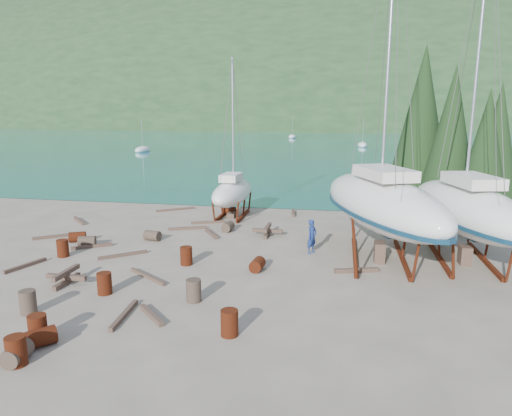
% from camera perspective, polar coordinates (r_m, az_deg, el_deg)
% --- Properties ---
extents(ground, '(600.00, 600.00, 0.00)m').
position_cam_1_polar(ground, '(20.60, -6.68, -8.54)').
color(ground, '#6C6455').
rests_on(ground, ground).
extents(bay_water, '(700.00, 700.00, 0.00)m').
position_cam_1_polar(bay_water, '(333.53, 9.83, 10.51)').
color(bay_water, '#1A7783').
rests_on(bay_water, ground).
extents(far_hill, '(800.00, 360.00, 110.00)m').
position_cam_1_polar(far_hill, '(338.52, 9.84, 10.52)').
color(far_hill, '#1D3319').
rests_on(far_hill, ground).
extents(far_house_left, '(6.60, 5.60, 5.60)m').
position_cam_1_polar(far_house_left, '(218.60, -6.99, 10.71)').
color(far_house_left, beige).
rests_on(far_house_left, ground).
extents(far_house_center, '(6.60, 5.60, 5.60)m').
position_cam_1_polar(far_house_center, '(210.04, 3.66, 10.73)').
color(far_house_center, beige).
rests_on(far_house_center, ground).
extents(far_house_right, '(6.60, 5.60, 5.60)m').
position_cam_1_polar(far_house_right, '(209.83, 17.56, 10.21)').
color(far_house_right, beige).
rests_on(far_house_right, ground).
extents(cypress_near_right, '(3.60, 3.60, 10.00)m').
position_cam_1_polar(cypress_near_right, '(31.14, 23.20, 8.43)').
color(cypress_near_right, black).
rests_on(cypress_near_right, ground).
extents(cypress_mid_right, '(3.06, 3.06, 8.50)m').
position_cam_1_polar(cypress_mid_right, '(29.62, 26.72, 6.30)').
color(cypress_mid_right, black).
rests_on(cypress_mid_right, ground).
extents(cypress_back_left, '(4.14, 4.14, 11.50)m').
position_cam_1_polar(cypress_back_left, '(32.80, 19.99, 10.32)').
color(cypress_back_left, black).
rests_on(cypress_back_left, ground).
extents(cypress_far_right, '(3.24, 3.24, 9.00)m').
position_cam_1_polar(cypress_far_right, '(32.90, 27.89, 7.13)').
color(cypress_far_right, black).
rests_on(cypress_far_right, ground).
extents(moored_boat_left, '(2.00, 5.00, 6.05)m').
position_cam_1_polar(moored_boat_left, '(86.48, -13.98, 7.06)').
color(moored_boat_left, white).
rests_on(moored_boat_left, ground).
extents(moored_boat_mid, '(2.00, 5.00, 6.05)m').
position_cam_1_polar(moored_boat_mid, '(98.72, 13.16, 7.66)').
color(moored_boat_mid, white).
rests_on(moored_boat_mid, ground).
extents(moored_boat_far, '(2.00, 5.00, 6.05)m').
position_cam_1_polar(moored_boat_far, '(129.32, 4.55, 8.87)').
color(moored_boat_far, white).
rests_on(moored_boat_far, ground).
extents(large_sailboat_near, '(7.19, 11.67, 17.73)m').
position_cam_1_polar(large_sailboat_near, '(22.97, 15.40, 0.66)').
color(large_sailboat_near, white).
rests_on(large_sailboat_near, ground).
extents(large_sailboat_far, '(5.29, 10.65, 16.21)m').
position_cam_1_polar(large_sailboat_far, '(24.09, 24.83, -0.01)').
color(large_sailboat_far, white).
rests_on(large_sailboat_far, ground).
extents(small_sailboat_shore, '(2.41, 6.78, 10.70)m').
position_cam_1_polar(small_sailboat_shore, '(31.51, -2.97, 2.03)').
color(small_sailboat_shore, white).
rests_on(small_sailboat_shore, ground).
extents(worker, '(0.70, 0.77, 1.77)m').
position_cam_1_polar(worker, '(23.69, 7.00, -3.56)').
color(worker, navy).
rests_on(worker, ground).
extents(drum_1, '(0.67, 0.94, 0.58)m').
position_cam_1_polar(drum_1, '(15.56, -27.72, -15.79)').
color(drum_1, '#2D2823').
rests_on(drum_1, ground).
extents(drum_2, '(1.04, 0.88, 0.58)m').
position_cam_1_polar(drum_2, '(27.56, -21.42, -3.38)').
color(drum_2, '#5A1C0F').
rests_on(drum_2, ground).
extents(drum_3, '(0.58, 0.58, 0.88)m').
position_cam_1_polar(drum_3, '(15.37, -27.79, -15.52)').
color(drum_3, '#5A1C0F').
rests_on(drum_3, ground).
extents(drum_4, '(0.97, 0.72, 0.58)m').
position_cam_1_polar(drum_4, '(32.47, -3.36, -0.34)').
color(drum_4, '#5A1C0F').
rests_on(drum_4, ground).
extents(drum_5, '(0.58, 0.58, 0.88)m').
position_cam_1_polar(drum_5, '(17.98, -7.80, -10.18)').
color(drum_5, '#2D2823').
rests_on(drum_5, ground).
extents(drum_6, '(0.66, 0.93, 0.58)m').
position_cam_1_polar(drum_6, '(21.13, 0.17, -7.09)').
color(drum_6, '#5A1C0F').
rests_on(drum_6, ground).
extents(drum_7, '(0.58, 0.58, 0.88)m').
position_cam_1_polar(drum_7, '(15.33, -3.34, -14.13)').
color(drum_7, '#5A1C0F').
rests_on(drum_7, ground).
extents(drum_8, '(0.58, 0.58, 0.88)m').
position_cam_1_polar(drum_8, '(25.04, -23.00, -4.65)').
color(drum_8, '#5A1C0F').
rests_on(drum_8, ground).
extents(drum_9, '(0.97, 0.73, 0.58)m').
position_cam_1_polar(drum_9, '(26.59, -12.82, -3.39)').
color(drum_9, '#2D2823').
rests_on(drum_9, ground).
extents(drum_10, '(0.58, 0.58, 0.88)m').
position_cam_1_polar(drum_10, '(19.48, -18.42, -8.93)').
color(drum_10, '#5A1C0F').
rests_on(drum_10, ground).
extents(drum_11, '(0.68, 0.94, 0.58)m').
position_cam_1_polar(drum_11, '(27.97, -3.52, -2.35)').
color(drum_11, '#2D2823').
rests_on(drum_11, ground).
extents(drum_12, '(1.02, 1.04, 0.58)m').
position_cam_1_polar(drum_12, '(16.21, -25.30, -14.41)').
color(drum_12, '#5A1C0F').
rests_on(drum_12, ground).
extents(drum_13, '(0.58, 0.58, 0.88)m').
position_cam_1_polar(drum_13, '(16.49, -25.62, -13.41)').
color(drum_13, '#5A1C0F').
rests_on(drum_13, ground).
extents(drum_14, '(0.58, 0.58, 0.88)m').
position_cam_1_polar(drum_14, '(22.14, -8.71, -5.93)').
color(drum_14, '#5A1C0F').
rests_on(drum_14, ground).
extents(drum_15, '(1.02, 0.82, 0.58)m').
position_cam_1_polar(drum_15, '(26.45, -20.37, -3.93)').
color(drum_15, '#2D2823').
rests_on(drum_15, ground).
extents(drum_16, '(0.58, 0.58, 0.88)m').
position_cam_1_polar(drum_16, '(18.72, -26.61, -10.48)').
color(drum_16, '#2D2823').
rests_on(drum_16, ground).
extents(timber_0, '(2.48, 1.84, 0.14)m').
position_cam_1_polar(timber_0, '(34.41, -10.00, -0.18)').
color(timber_0, brown).
rests_on(timber_0, ground).
extents(timber_1, '(2.01, 0.75, 0.19)m').
position_cam_1_polar(timber_1, '(21.46, 12.44, -7.62)').
color(timber_1, brown).
rests_on(timber_1, ground).
extents(timber_2, '(1.68, 1.63, 0.19)m').
position_cam_1_polar(timber_2, '(32.52, -21.24, -1.48)').
color(timber_2, brown).
rests_on(timber_2, ground).
extents(timber_3, '(2.26, 1.62, 0.15)m').
position_cam_1_polar(timber_3, '(20.85, -13.41, -8.32)').
color(timber_3, brown).
rests_on(timber_3, ground).
extents(timber_4, '(1.85, 1.35, 0.17)m').
position_cam_1_polar(timber_4, '(26.17, -19.83, -4.52)').
color(timber_4, brown).
rests_on(timber_4, ground).
extents(timber_5, '(0.37, 2.40, 0.16)m').
position_cam_1_polar(timber_5, '(17.34, -16.18, -12.72)').
color(timber_5, brown).
rests_on(timber_5, ground).
extents(timber_6, '(0.39, 1.84, 0.19)m').
position_cam_1_polar(timber_6, '(32.66, 4.70, -0.64)').
color(timber_6, brown).
rests_on(timber_6, ground).
extents(timber_7, '(1.43, 1.42, 0.17)m').
position_cam_1_polar(timber_7, '(17.09, -12.94, -12.89)').
color(timber_7, brown).
rests_on(timber_7, ground).
extents(timber_8, '(1.31, 1.85, 0.19)m').
position_cam_1_polar(timber_8, '(27.26, -5.64, -3.19)').
color(timber_8, brown).
rests_on(timber_8, ground).
extents(timber_9, '(2.13, 0.97, 0.15)m').
position_cam_1_polar(timber_9, '(30.08, -6.02, -1.79)').
color(timber_9, brown).
rests_on(timber_9, ground).
extents(timber_10, '(2.29, 1.04, 0.16)m').
position_cam_1_polar(timber_10, '(28.70, -8.53, -2.52)').
color(timber_10, brown).
rests_on(timber_10, ground).
extents(timber_11, '(1.99, 1.72, 0.15)m').
position_cam_1_polar(timber_11, '(24.18, -16.28, -5.64)').
color(timber_11, brown).
rests_on(timber_11, ground).
extents(timber_12, '(0.79, 2.17, 0.17)m').
position_cam_1_polar(timber_12, '(24.20, -26.87, -6.44)').
color(timber_12, brown).
rests_on(timber_12, ground).
extents(timber_17, '(1.97, 1.55, 0.16)m').
position_cam_1_polar(timber_17, '(29.03, -23.88, -3.26)').
color(timber_17, brown).
rests_on(timber_17, ground).
extents(timber_pile_fore, '(1.80, 1.80, 0.60)m').
position_cam_1_polar(timber_pile_fore, '(21.17, -22.62, -7.97)').
color(timber_pile_fore, brown).
rests_on(timber_pile_fore, ground).
extents(timber_pile_aft, '(1.80, 1.80, 0.60)m').
position_cam_1_polar(timber_pile_aft, '(26.96, 1.44, -2.85)').
color(timber_pile_aft, brown).
rests_on(timber_pile_aft, ground).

